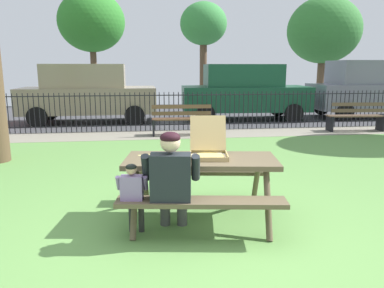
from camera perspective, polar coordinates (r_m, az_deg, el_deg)
The scene contains 17 objects.
ground at distance 5.63m, azimuth -0.94°, elevation -7.45°, with size 28.00×11.22×0.02m, color #62964A.
cobblestone_walkway at distance 10.37m, azimuth -4.00°, elevation 1.43°, with size 28.00×1.40×0.01m, color gray.
street_asphalt at distance 15.01m, azimuth -5.09°, elevation 4.57°, with size 28.00×7.99×0.01m, color #424247.
picnic_table_foreground at distance 4.48m, azimuth 1.36°, elevation -4.32°, with size 1.99×1.72×0.79m.
pizza_box_open at distance 4.52m, azimuth 2.55°, elevation -0.78°, with size 0.51×0.59×0.47m.
pizza_slice_on_table at distance 4.59m, azimuth -6.26°, elevation -1.70°, with size 0.27×0.21×0.02m.
adult_at_table at distance 4.00m, azimuth -3.19°, elevation -5.45°, with size 0.63×0.63×1.19m.
child_at_table at distance 4.06m, azimuth -9.01°, elevation -7.40°, with size 0.35×0.35×0.85m.
iron_fence_streetside at distance 10.98m, azimuth -4.27°, elevation 5.05°, with size 19.53×0.03×1.13m.
park_bench_center at distance 10.21m, azimuth -1.65°, elevation 3.67°, with size 1.61×0.52×0.85m.
park_bench_right at distance 11.86m, azimuth 23.84°, elevation 3.81°, with size 1.63×0.59×0.85m.
parked_car_center at distance 13.04m, azimuth -15.63°, elevation 7.59°, with size 4.43×1.97×1.94m.
parked_car_right at distance 13.38m, azimuth 7.99°, elevation 8.00°, with size 4.49×2.10×1.94m.
parked_car_far_right at distance 15.44m, azimuth 26.20°, elevation 7.74°, with size 4.65×2.05×2.08m.
far_tree_midleft at distance 20.58m, azimuth -15.14°, elevation 17.59°, with size 3.37×3.37×5.64m.
far_tree_center at distance 20.67m, azimuth 1.77°, elevation 17.73°, with size 2.48×2.48×5.22m.
far_tree_midright at distance 22.71m, azimuth 19.55°, elevation 16.05°, with size 4.00×4.00×5.65m.
Camera 1 is at (-0.59, -3.68, 1.83)m, focal length 34.81 mm.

